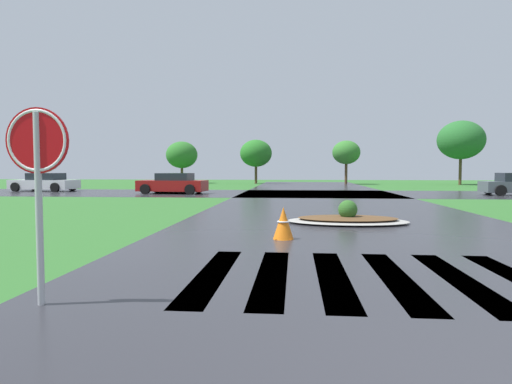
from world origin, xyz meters
TOP-DOWN VIEW (x-y plane):
  - asphalt_roadway at (0.00, 10.00)m, footprint 9.83×80.00m
  - asphalt_cross_road at (0.00, 25.13)m, footprint 90.00×8.85m
  - crosswalk_stripes at (0.00, 3.70)m, footprint 5.85×3.49m
  - stop_sign at (-4.41, 2.04)m, footprint 0.76×0.08m
  - median_island at (0.09, 10.08)m, footprint 3.54×1.98m
  - car_silver_hatch at (-19.32, 26.67)m, footprint 4.73×2.53m
  - car_dark_suv at (-9.27, 24.42)m, footprint 4.40×2.35m
  - drainage_pipe_stack at (-9.62, 25.37)m, footprint 2.45×1.40m
  - traffic_cone at (-1.72, 7.02)m, footprint 0.47×0.47m
  - background_treeline at (6.51, 42.72)m, footprint 41.06×6.25m

SIDE VIEW (x-z plane):
  - asphalt_roadway at x=0.00m, z-range 0.00..0.01m
  - asphalt_cross_road at x=0.00m, z-range 0.00..0.01m
  - crosswalk_stripes at x=0.00m, z-range 0.00..0.01m
  - median_island at x=0.09m, z-range -0.21..0.47m
  - traffic_cone at x=-1.72m, z-range -0.01..0.72m
  - drainage_pipe_stack at x=-9.62m, z-range 0.00..0.94m
  - car_silver_hatch at x=-19.32m, z-range -0.04..1.25m
  - car_dark_suv at x=-9.27m, z-range -0.03..1.29m
  - stop_sign at x=-4.41m, z-range 0.55..2.85m
  - background_treeline at x=6.51m, z-range 0.58..6.94m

